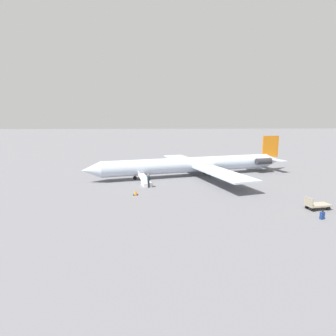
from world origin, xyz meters
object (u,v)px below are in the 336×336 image
object	(u,v)px
luggage_cart	(317,205)
passenger	(149,180)
airplane_main	(197,164)
suitcase	(322,215)
boarding_stairs	(146,183)

from	to	relation	value
luggage_cart	passenger	bearing A→B (deg)	-39.37
airplane_main	suitcase	bearing A→B (deg)	96.20
boarding_stairs	suitcase	world-z (taller)	boarding_stairs
airplane_main	passenger	world-z (taller)	airplane_main
boarding_stairs	airplane_main	bearing A→B (deg)	-67.72
luggage_cart	boarding_stairs	bearing A→B (deg)	-42.01
airplane_main	passenger	xyz separation A→B (m)	(7.40, 7.00, -0.74)
passenger	boarding_stairs	bearing A→B (deg)	1.70
airplane_main	boarding_stairs	world-z (taller)	airplane_main
luggage_cart	suitcase	xyz separation A→B (m)	(1.12, 2.41, -0.13)
passenger	airplane_main	bearing A→B (deg)	-60.76
luggage_cart	suitcase	world-z (taller)	luggage_cart
airplane_main	boarding_stairs	bearing A→B (deg)	22.28
passenger	luggage_cart	world-z (taller)	passenger
passenger	luggage_cart	bearing A→B (deg)	-135.82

